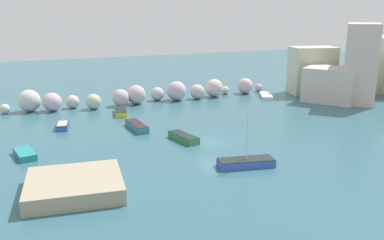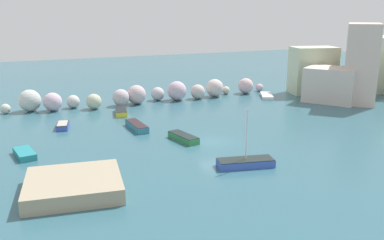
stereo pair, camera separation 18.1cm
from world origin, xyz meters
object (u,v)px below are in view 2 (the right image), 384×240
moored_boat_6 (25,154)px  moored_boat_4 (63,125)px  moored_boat_5 (137,126)px  moored_boat_1 (121,111)px  moored_boat_3 (183,137)px  stone_dock (74,185)px  moored_boat_2 (267,96)px  moored_boat_0 (246,162)px

moored_boat_6 → moored_boat_4: bearing=-36.9°
moored_boat_5 → moored_boat_1: bearing=-3.6°
moored_boat_3 → moored_boat_4: moored_boat_3 is taller
stone_dock → moored_boat_6: size_ratio=1.91×
stone_dock → moored_boat_2: bearing=36.1°
moored_boat_0 → moored_boat_6: bearing=161.8°
moored_boat_4 → moored_boat_5: bearing=-104.2°
stone_dock → moored_boat_2: stone_dock is taller
stone_dock → moored_boat_6: (-2.89, 9.44, -0.29)m
moored_boat_6 → moored_boat_1: bearing=-54.1°
stone_dock → moored_boat_5: bearing=58.1°
moored_boat_4 → moored_boat_6: (-4.23, -8.13, -0.03)m
stone_dock → moored_boat_1: 23.07m
moored_boat_4 → moored_boat_5: 8.19m
moored_boat_6 → moored_boat_2: bearing=-78.0°
moored_boat_0 → moored_boat_1: 22.35m
stone_dock → moored_boat_3: (11.77, 8.11, -0.24)m
moored_boat_4 → stone_dock: bearing=-172.6°
stone_dock → moored_boat_4: bearing=85.7°
moored_boat_0 → moored_boat_5: moored_boat_0 is taller
moored_boat_0 → moored_boat_3: moored_boat_0 is taller
moored_boat_1 → moored_boat_3: 13.52m
moored_boat_1 → moored_boat_6: bearing=-32.5°
stone_dock → moored_boat_4: stone_dock is taller
moored_boat_5 → moored_boat_0: bearing=-163.3°
moored_boat_3 → moored_boat_4: 14.09m
stone_dock → moored_boat_4: 17.63m
moored_boat_6 → stone_dock: bearing=-172.4°
moored_boat_1 → moored_boat_4: bearing=-51.4°
moored_boat_1 → moored_boat_5: size_ratio=0.90×
stone_dock → moored_boat_5: stone_dock is taller
moored_boat_1 → moored_boat_2: moored_boat_1 is taller
moored_boat_2 → moored_boat_5: (-22.62, -8.85, 0.11)m
moored_boat_5 → moored_boat_6: 12.46m
moored_boat_3 → moored_boat_4: (-10.43, 9.47, -0.01)m
moored_boat_1 → moored_boat_2: (22.50, 1.54, -0.12)m
stone_dock → moored_boat_2: 38.77m
moored_boat_0 → moored_boat_1: moored_boat_0 is taller
moored_boat_2 → moored_boat_4: 30.45m
moored_boat_5 → moored_boat_6: size_ratio=1.32×
moored_boat_3 → moored_boat_6: bearing=73.4°
stone_dock → moored_boat_0: size_ratio=1.34×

